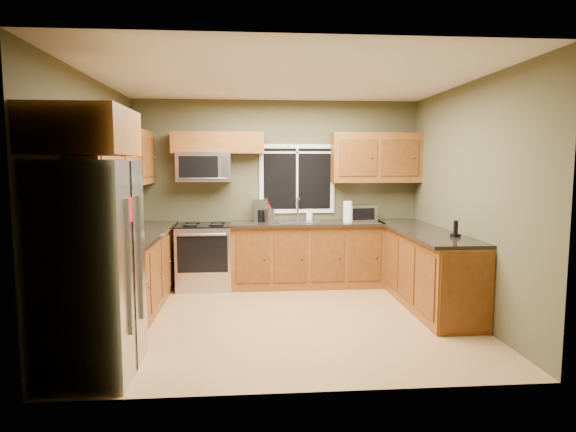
{
  "coord_description": "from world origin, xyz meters",
  "views": [
    {
      "loc": [
        -0.4,
        -5.35,
        1.76
      ],
      "look_at": [
        0.05,
        0.35,
        1.15
      ],
      "focal_mm": 30.0,
      "sensor_mm": 36.0,
      "label": 1
    }
  ],
  "objects": [
    {
      "name": "back_wall",
      "position": [
        0.0,
        1.8,
        1.35
      ],
      "size": [
        4.2,
        0.0,
        4.2
      ],
      "primitive_type": "plane",
      "rotation": [
        1.57,
        0.0,
        0.0
      ],
      "color": "#4B492E",
      "rests_on": "ground"
    },
    {
      "name": "countertop_peninsula",
      "position": [
        1.78,
        0.55,
        0.92
      ],
      "size": [
        0.65,
        2.5,
        0.04
      ],
      "primitive_type": "cube",
      "color": "black",
      "rests_on": "base_cabinets_peninsula"
    },
    {
      "name": "left_wall",
      "position": [
        -2.1,
        0.0,
        1.35
      ],
      "size": [
        0.0,
        3.6,
        3.6
      ],
      "primitive_type": "plane",
      "rotation": [
        1.57,
        0.0,
        1.57
      ],
      "color": "#4B492E",
      "rests_on": "ground"
    },
    {
      "name": "range",
      "position": [
        -1.05,
        1.47,
        0.47
      ],
      "size": [
        0.76,
        0.69,
        0.94
      ],
      "color": "#B7B7BC",
      "rests_on": "ground"
    },
    {
      "name": "toaster_oven",
      "position": [
        1.2,
        1.47,
        1.06
      ],
      "size": [
        0.44,
        0.36,
        0.24
      ],
      "color": "#B7B7BC",
      "rests_on": "countertop_back"
    },
    {
      "name": "countertop_back",
      "position": [
        0.42,
        1.48,
        0.92
      ],
      "size": [
        2.17,
        0.65,
        0.04
      ],
      "primitive_type": "cube",
      "color": "black",
      "rests_on": "base_cabinets_back"
    },
    {
      "name": "paper_towel_roll",
      "position": [
        1.0,
        1.44,
        1.09
      ],
      "size": [
        0.15,
        0.15,
        0.33
      ],
      "color": "white",
      "rests_on": "countertop_back"
    },
    {
      "name": "upper_cabinet_over_fridge",
      "position": [
        -1.74,
        -1.3,
        2.03
      ],
      "size": [
        0.72,
        0.9,
        0.38
      ],
      "primitive_type": "cube",
      "color": "brown",
      "rests_on": "left_wall"
    },
    {
      "name": "microwave",
      "position": [
        -1.05,
        1.61,
        1.73
      ],
      "size": [
        0.76,
        0.41,
        0.42
      ],
      "color": "#B7B7BC",
      "rests_on": "back_wall"
    },
    {
      "name": "upper_cabinets_back_right",
      "position": [
        1.45,
        1.64,
        1.86
      ],
      "size": [
        1.3,
        0.33,
        0.72
      ],
      "primitive_type": "cube",
      "color": "brown",
      "rests_on": "back_wall"
    },
    {
      "name": "floor",
      "position": [
        0.0,
        0.0,
        0.0
      ],
      "size": [
        4.2,
        4.2,
        0.0
      ],
      "primitive_type": "plane",
      "color": "#A67A49",
      "rests_on": "ground"
    },
    {
      "name": "soap_bottle_a",
      "position": [
        -0.13,
        1.7,
        1.08
      ],
      "size": [
        0.12,
        0.12,
        0.28
      ],
      "primitive_type": "imported",
      "rotation": [
        0.0,
        0.0,
        0.13
      ],
      "color": "red",
      "rests_on": "countertop_back"
    },
    {
      "name": "coffee_maker",
      "position": [
        -0.24,
        1.64,
        1.09
      ],
      "size": [
        0.21,
        0.27,
        0.32
      ],
      "color": "slate",
      "rests_on": "countertop_back"
    },
    {
      "name": "window",
      "position": [
        0.3,
        1.78,
        1.55
      ],
      "size": [
        1.12,
        0.03,
        1.02
      ],
      "color": "white",
      "rests_on": "back_wall"
    },
    {
      "name": "upper_cabinets_back_left",
      "position": [
        -0.85,
        1.64,
        2.07
      ],
      "size": [
        1.3,
        0.33,
        0.3
      ],
      "primitive_type": "cube",
      "color": "brown",
      "rests_on": "back_wall"
    },
    {
      "name": "countertop_left",
      "position": [
        -1.78,
        0.48,
        0.92
      ],
      "size": [
        0.65,
        2.65,
        0.04
      ],
      "primitive_type": "cube",
      "color": "black",
      "rests_on": "base_cabinets_left"
    },
    {
      "name": "kettle",
      "position": [
        -0.12,
        1.45,
        1.05
      ],
      "size": [
        0.17,
        0.17,
        0.24
      ],
      "color": "#B7B7BC",
      "rests_on": "countertop_back"
    },
    {
      "name": "base_cabinets_peninsula",
      "position": [
        1.8,
        0.54,
        0.45
      ],
      "size": [
        0.6,
        2.52,
        0.9
      ],
      "color": "brown",
      "rests_on": "ground"
    },
    {
      "name": "right_wall",
      "position": [
        2.1,
        0.0,
        1.35
      ],
      "size": [
        0.0,
        3.6,
        3.6
      ],
      "primitive_type": "plane",
      "rotation": [
        1.57,
        0.0,
        -1.57
      ],
      "color": "#4B492E",
      "rests_on": "ground"
    },
    {
      "name": "front_wall",
      "position": [
        0.0,
        -1.8,
        1.35
      ],
      "size": [
        4.2,
        0.0,
        4.2
      ],
      "primitive_type": "plane",
      "rotation": [
        -1.57,
        0.0,
        0.0
      ],
      "color": "#4B492E",
      "rests_on": "ground"
    },
    {
      "name": "base_cabinets_back",
      "position": [
        0.42,
        1.5,
        0.45
      ],
      "size": [
        2.17,
        0.6,
        0.9
      ],
      "primitive_type": "cube",
      "color": "brown",
      "rests_on": "ground"
    },
    {
      "name": "soap_bottle_b",
      "position": [
        0.48,
        1.7,
        1.03
      ],
      "size": [
        0.1,
        0.1,
        0.17
      ],
      "primitive_type": "imported",
      "rotation": [
        0.0,
        0.0,
        -0.38
      ],
      "color": "white",
      "rests_on": "countertop_back"
    },
    {
      "name": "soap_bottle_c",
      "position": [
        -0.21,
        1.62,
        1.03
      ],
      "size": [
        0.18,
        0.18,
        0.18
      ],
      "primitive_type": "imported",
      "rotation": [
        0.0,
        0.0,
        0.38
      ],
      "color": "white",
      "rests_on": "countertop_back"
    },
    {
      "name": "base_cabinets_left",
      "position": [
        -1.8,
        0.48,
        0.45
      ],
      "size": [
        0.6,
        2.65,
        0.9
      ],
      "primitive_type": "cube",
      "color": "brown",
      "rests_on": "ground"
    },
    {
      "name": "cordless_phone",
      "position": [
        1.93,
        -0.09,
        1.0
      ],
      "size": [
        0.1,
        0.1,
        0.19
      ],
      "color": "black",
      "rests_on": "countertop_peninsula"
    },
    {
      "name": "ceiling",
      "position": [
        0.0,
        0.0,
        2.7
      ],
      "size": [
        4.2,
        4.2,
        0.0
      ],
      "primitive_type": "plane",
      "rotation": [
        3.14,
        0.0,
        0.0
      ],
      "color": "white",
      "rests_on": "back_wall"
    },
    {
      "name": "sink",
      "position": [
        0.3,
        1.49,
        0.95
      ],
      "size": [
        0.6,
        0.42,
        0.36
      ],
      "color": "slate",
      "rests_on": "countertop_back"
    },
    {
      "name": "refrigerator",
      "position": [
        -1.74,
        -1.3,
        0.9
      ],
      "size": [
        0.74,
        0.9,
        1.8
      ],
      "color": "#B7B7BC",
      "rests_on": "ground"
    },
    {
      "name": "upper_cabinets_left",
      "position": [
        -1.94,
        0.48,
        1.86
      ],
      "size": [
        0.33,
        2.65,
        0.72
      ],
      "primitive_type": "cube",
      "color": "brown",
      "rests_on": "left_wall"
    }
  ]
}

